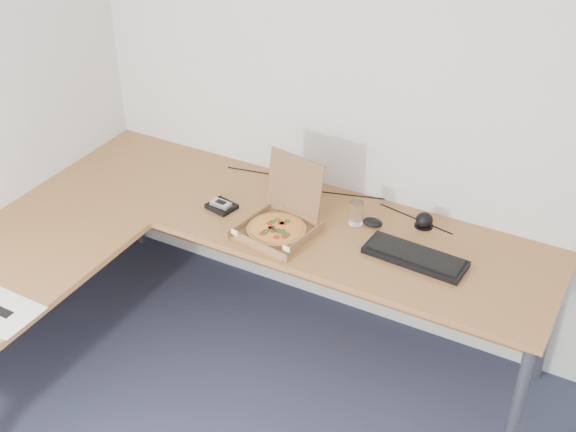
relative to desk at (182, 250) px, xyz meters
The scene contains 10 objects.
room_shell 1.39m from the desk, 49.77° to the right, with size 3.50×3.50×2.50m, color silver, non-canonical shape.
desk is the anchor object (origin of this frame).
pizza_box 0.45m from the desk, 41.03° to the left, with size 0.30×0.35×0.31m.
drinking_glass 0.81m from the desk, 40.27° to the left, with size 0.06×0.06×0.11m, color white.
keyboard 1.03m from the desk, 21.98° to the left, with size 0.44×0.16×0.03m, color black.
mouse 0.88m from the desk, 38.14° to the left, with size 0.10×0.06×0.03m, color black.
wallet 0.34m from the desk, 90.30° to the left, with size 0.13×0.11×0.02m, color black.
phone 0.33m from the desk, 89.87° to the left, with size 0.10×0.05×0.02m, color #B2B5BA.
dome_speaker 1.11m from the desk, 35.83° to the left, with size 0.09×0.09×0.08m, color black.
cable_bundle 0.81m from the desk, 60.28° to the left, with size 0.59×0.04×0.01m, color black, non-canonical shape.
Camera 1 is at (0.89, -1.20, 2.68)m, focal length 47.03 mm.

